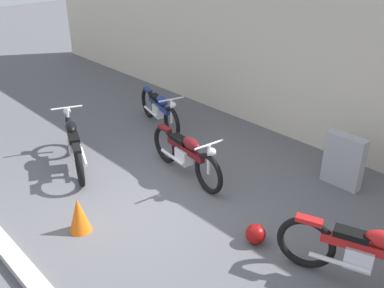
# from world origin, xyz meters

# --- Properties ---
(ground_plane) EXTENTS (40.00, 40.00, 0.00)m
(ground_plane) POSITION_xyz_m (0.00, 0.00, 0.00)
(ground_plane) COLOR #56565B
(building_wall) EXTENTS (18.00, 0.30, 3.59)m
(building_wall) POSITION_xyz_m (0.00, 4.04, 1.80)
(building_wall) COLOR beige
(building_wall) RESTS_ON ground_plane
(curb_strip) EXTENTS (18.00, 0.24, 0.12)m
(curb_strip) POSITION_xyz_m (0.00, -1.91, 0.06)
(curb_strip) COLOR #B7B2A8
(curb_strip) RESTS_ON ground_plane
(stone_marker) EXTENTS (0.67, 0.20, 0.93)m
(stone_marker) POSITION_xyz_m (1.75, 2.99, 0.46)
(stone_marker) COLOR #9E9EA3
(stone_marker) RESTS_ON ground_plane
(helmet) EXTENTS (0.29, 0.29, 0.29)m
(helmet) POSITION_xyz_m (1.74, 0.74, 0.14)
(helmet) COLOR maroon
(helmet) RESTS_ON ground_plane
(traffic_cone) EXTENTS (0.32, 0.32, 0.55)m
(traffic_cone) POSITION_xyz_m (-0.18, -0.91, 0.28)
(traffic_cone) COLOR orange
(traffic_cone) RESTS_ON ground_plane
(motorcycle_maroon) EXTENTS (2.01, 0.56, 0.90)m
(motorcycle_maroon) POSITION_xyz_m (-0.27, 1.25, 0.44)
(motorcycle_maroon) COLOR black
(motorcycle_maroon) RESTS_ON ground_plane
(motorcycle_black) EXTENTS (1.94, 0.98, 0.93)m
(motorcycle_black) POSITION_xyz_m (-1.92, 0.01, 0.45)
(motorcycle_black) COLOR black
(motorcycle_black) RESTS_ON ground_plane
(motorcycle_red) EXTENTS (2.06, 0.95, 0.97)m
(motorcycle_red) POSITION_xyz_m (3.14, 1.08, 0.47)
(motorcycle_red) COLOR black
(motorcycle_red) RESTS_ON ground_plane
(motorcycle_blue) EXTENTS (1.90, 0.74, 0.88)m
(motorcycle_blue) POSITION_xyz_m (-2.20, 2.24, 0.42)
(motorcycle_blue) COLOR black
(motorcycle_blue) RESTS_ON ground_plane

